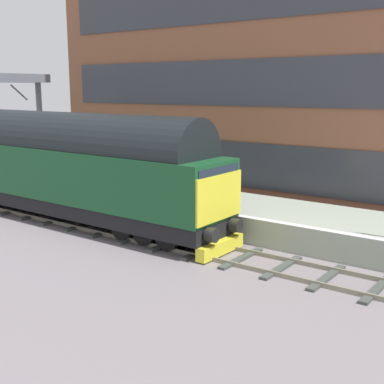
{
  "coord_description": "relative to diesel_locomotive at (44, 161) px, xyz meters",
  "views": [
    {
      "loc": [
        -14.22,
        -10.72,
        5.65
      ],
      "look_at": [
        0.2,
        -0.04,
        2.02
      ],
      "focal_mm": 48.15,
      "sensor_mm": 36.0,
      "label": 1
    }
  ],
  "objects": [
    {
      "name": "station_building",
      "position": [
        9.05,
        -8.74,
        7.03
      ],
      "size": [
        4.86,
        29.31,
        19.03
      ],
      "color": "brown",
      "rests_on": "ground"
    },
    {
      "name": "track_main",
      "position": [
        -0.0,
        -7.95,
        -2.43
      ],
      "size": [
        2.5,
        60.0,
        0.15
      ],
      "color": "gray",
      "rests_on": "ground"
    },
    {
      "name": "diesel_locomotive",
      "position": [
        0.0,
        0.0,
        0.0
      ],
      "size": [
        2.74,
        19.01,
        4.68
      ],
      "color": "black",
      "rests_on": "ground"
    },
    {
      "name": "ground_plane",
      "position": [
        -0.0,
        -7.95,
        -2.48
      ],
      "size": [
        140.0,
        140.0,
        0.0
      ],
      "primitive_type": "plane",
      "color": "slate",
      "rests_on": "ground"
    },
    {
      "name": "waiting_passenger",
      "position": [
        3.87,
        -6.74,
        -0.49
      ],
      "size": [
        0.4,
        0.5,
        1.64
      ],
      "rotation": [
        0.0,
        0.0,
        1.78
      ],
      "color": "#262C2F",
      "rests_on": "station_platform"
    },
    {
      "name": "station_platform",
      "position": [
        3.6,
        -7.95,
        -1.98
      ],
      "size": [
        4.0,
        44.0,
        1.01
      ],
      "color": "#97A190",
      "rests_on": "ground"
    }
  ]
}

